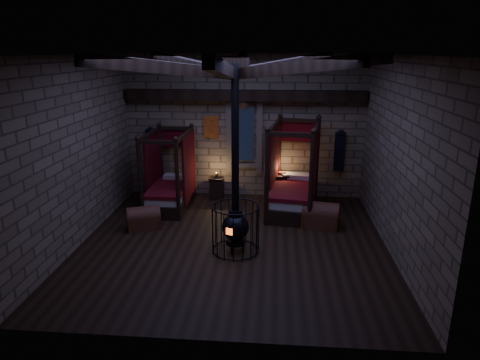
# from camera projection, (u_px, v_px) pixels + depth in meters

# --- Properties ---
(room) EXTENTS (7.02, 7.02, 4.29)m
(room) POSITION_uv_depth(u_px,v_px,m) (233.00, 77.00, 8.92)
(room) COLOR black
(room) RESTS_ON ground
(bed_left) EXTENTS (1.11, 2.07, 2.14)m
(bed_left) POSITION_uv_depth(u_px,v_px,m) (170.00, 188.00, 12.12)
(bed_left) COLOR black
(bed_left) RESTS_ON ground
(bed_right) EXTENTS (1.54, 2.46, 2.42)m
(bed_right) POSITION_uv_depth(u_px,v_px,m) (293.00, 190.00, 11.79)
(bed_right) COLOR black
(bed_right) RESTS_ON ground
(trunk_left) EXTENTS (0.92, 0.76, 0.58)m
(trunk_left) POSITION_uv_depth(u_px,v_px,m) (144.00, 219.00, 10.67)
(trunk_left) COLOR #5D2D1D
(trunk_left) RESTS_ON ground
(trunk_right) EXTENTS (0.99, 0.74, 0.66)m
(trunk_right) POSITION_uv_depth(u_px,v_px,m) (321.00, 216.00, 10.77)
(trunk_right) COLOR #5D2D1D
(trunk_right) RESTS_ON ground
(nightstand_left) EXTENTS (0.43, 0.41, 0.83)m
(nightstand_left) POSITION_uv_depth(u_px,v_px,m) (217.00, 188.00, 12.76)
(nightstand_left) COLOR black
(nightstand_left) RESTS_ON ground
(nightstand_right) EXTENTS (0.57, 0.56, 0.88)m
(nightstand_right) POSITION_uv_depth(u_px,v_px,m) (282.00, 187.00, 12.61)
(nightstand_right) COLOR black
(nightstand_right) RESTS_ON ground
(stove) EXTENTS (1.05, 1.05, 4.05)m
(stove) POSITION_uv_depth(u_px,v_px,m) (235.00, 224.00, 9.34)
(stove) COLOR black
(stove) RESTS_ON ground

